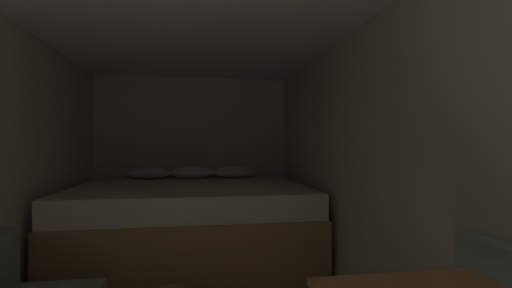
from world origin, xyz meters
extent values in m
cube|color=beige|center=(0.00, 4.18, 1.07)|extent=(2.62, 0.05, 2.14)
cube|color=beige|center=(1.28, 1.71, 1.07)|extent=(0.05, 4.89, 2.14)
cube|color=white|center=(0.00, 1.71, 2.17)|extent=(2.62, 4.89, 0.05)
cube|color=#9E7247|center=(0.00, 3.16, 0.29)|extent=(2.40, 1.89, 0.59)
cube|color=beige|center=(0.00, 3.16, 0.70)|extent=(2.36, 1.85, 0.23)
ellipsoid|color=white|center=(-0.54, 3.89, 0.89)|extent=(0.55, 0.32, 0.15)
ellipsoid|color=white|center=(0.54, 3.89, 0.89)|extent=(0.55, 0.32, 0.15)
ellipsoid|color=white|center=(0.00, 3.89, 0.89)|extent=(0.55, 0.32, 0.15)
camera|label=1|loc=(0.05, -0.68, 1.25)|focal=24.88mm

